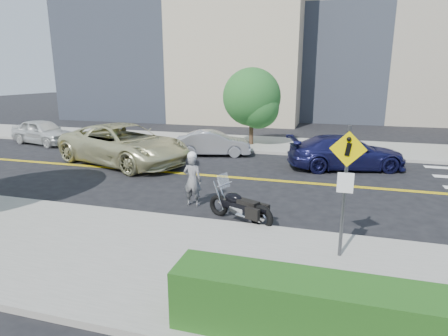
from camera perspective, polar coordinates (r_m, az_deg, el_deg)
The scene contains 12 objects.
ground_plane at distance 15.66m, azimuth 1.42°, elevation -1.44°, with size 120.00×120.00×0.00m, color black.
sidewalk_near at distance 9.06m, azimuth -11.17°, elevation -13.27°, with size 60.00×5.00×0.15m, color #9E9B91.
sidewalk_far at distance 22.80m, azimuth 6.28°, elevation 3.62°, with size 60.00×5.00×0.15m, color #9E9B91.
building_mid at distance 41.21m, azimuth 23.52°, elevation 21.13°, with size 18.00×14.00×20.00m, color #A39984.
pedestrian_sign at distance 8.59m, azimuth 18.03°, elevation -1.74°, with size 0.78×0.08×3.00m.
motorcyclist at distance 12.18m, azimuth -4.82°, elevation -1.66°, with size 0.63×0.42×1.81m.
motorcycle at distance 10.87m, azimuth 2.45°, elevation -4.87°, with size 2.19×0.67×1.34m, color black, non-canonical shape.
suv at distance 18.51m, azimuth -15.01°, elevation 3.53°, with size 3.15×6.83×1.90m, color beige.
parked_car_white at distance 25.62m, azimuth -25.87°, elevation 4.99°, with size 1.78×4.41×1.50m, color silver.
parked_car_silver at distance 19.82m, azimuth -1.65°, elevation 3.80°, with size 1.38×3.95×1.30m, color #ABACB3.
parked_car_blue at distance 17.81m, azimuth 18.10°, elevation 2.26°, with size 2.12×5.21×1.51m, color #1A1B50.
tree_far_a at distance 22.03m, azimuth 4.26°, elevation 10.71°, with size 3.35×3.35×4.58m.
Camera 1 is at (3.85, -14.59, 4.21)m, focal length 30.00 mm.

